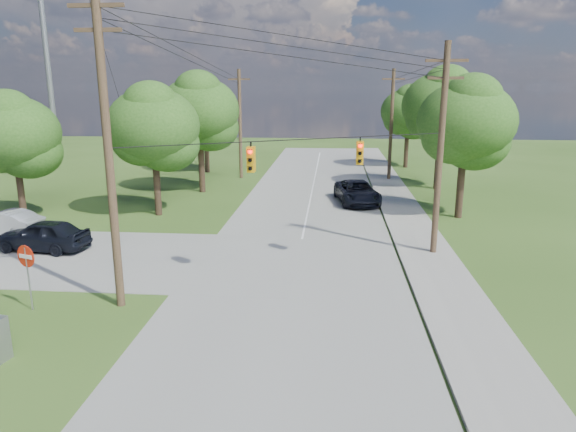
# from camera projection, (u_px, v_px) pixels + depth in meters

# --- Properties ---
(ground) EXTENTS (140.00, 140.00, 0.00)m
(ground) POSITION_uv_depth(u_px,v_px,m) (234.00, 314.00, 19.52)
(ground) COLOR #304D19
(ground) RESTS_ON ground
(main_road) EXTENTS (10.00, 100.00, 0.03)m
(main_road) POSITION_uv_depth(u_px,v_px,m) (296.00, 270.00, 24.18)
(main_road) COLOR gray
(main_road) RESTS_ON ground
(sidewalk_east) EXTENTS (2.60, 100.00, 0.12)m
(sidewalk_east) POSITION_uv_depth(u_px,v_px,m) (441.00, 273.00, 23.61)
(sidewalk_east) COLOR gray
(sidewalk_east) RESTS_ON ground
(pole_sw) EXTENTS (2.00, 0.32, 12.00)m
(pole_sw) POSITION_uv_depth(u_px,v_px,m) (108.00, 147.00, 18.77)
(pole_sw) COLOR brown
(pole_sw) RESTS_ON ground
(pole_ne) EXTENTS (2.00, 0.32, 10.50)m
(pole_ne) POSITION_uv_depth(u_px,v_px,m) (440.00, 148.00, 25.18)
(pole_ne) COLOR brown
(pole_ne) RESTS_ON ground
(pole_north_e) EXTENTS (2.00, 0.32, 10.00)m
(pole_north_e) POSITION_uv_depth(u_px,v_px,m) (391.00, 124.00, 46.52)
(pole_north_e) COLOR brown
(pole_north_e) RESTS_ON ground
(pole_north_w) EXTENTS (2.00, 0.32, 10.00)m
(pole_north_w) POSITION_uv_depth(u_px,v_px,m) (240.00, 123.00, 47.68)
(pole_north_w) COLOR brown
(pole_north_w) RESTS_ON ground
(power_lines) EXTENTS (13.93, 29.62, 4.93)m
(power_lines) POSITION_uv_depth(u_px,v_px,m) (296.00, 73.00, 28.32)
(power_lines) COLOR black
(power_lines) RESTS_ON ground
(traffic_signals) EXTENTS (4.91, 3.27, 1.05)m
(traffic_signals) POSITION_uv_depth(u_px,v_px,m) (308.00, 155.00, 22.25)
(traffic_signals) COLOR orange
(traffic_signals) RESTS_ON ground
(tree_w_near) EXTENTS (6.00, 6.00, 8.40)m
(tree_w_near) POSITION_uv_depth(u_px,v_px,m) (153.00, 126.00, 33.24)
(tree_w_near) COLOR #3E2A1F
(tree_w_near) RESTS_ON ground
(tree_w_mid) EXTENTS (6.40, 6.40, 9.22)m
(tree_w_mid) POSITION_uv_depth(u_px,v_px,m) (199.00, 111.00, 40.72)
(tree_w_mid) COLOR #3E2A1F
(tree_w_mid) RESTS_ON ground
(tree_w_far) EXTENTS (6.00, 6.00, 8.73)m
(tree_w_far) POSITION_uv_depth(u_px,v_px,m) (205.00, 110.00, 50.63)
(tree_w_far) COLOR #3E2A1F
(tree_w_far) RESTS_ON ground
(tree_e_near) EXTENTS (6.20, 6.20, 8.81)m
(tree_e_near) POSITION_uv_depth(u_px,v_px,m) (466.00, 122.00, 32.46)
(tree_e_near) COLOR #3E2A1F
(tree_e_near) RESTS_ON ground
(tree_e_mid) EXTENTS (6.60, 6.60, 9.64)m
(tree_e_mid) POSITION_uv_depth(u_px,v_px,m) (442.00, 106.00, 41.92)
(tree_e_mid) COLOR #3E2A1F
(tree_e_mid) RESTS_ON ground
(tree_e_far) EXTENTS (5.80, 5.80, 8.32)m
(tree_e_far) POSITION_uv_depth(u_px,v_px,m) (408.00, 111.00, 53.84)
(tree_e_far) COLOR #3E2A1F
(tree_e_far) RESTS_ON ground
(tree_cross_n) EXTENTS (5.60, 5.60, 7.91)m
(tree_cross_n) POSITION_uv_depth(u_px,v_px,m) (13.00, 134.00, 31.56)
(tree_cross_n) COLOR #3E2A1F
(tree_cross_n) RESTS_ON ground
(car_cross_dark) EXTENTS (4.99, 2.38, 1.64)m
(car_cross_dark) POSITION_uv_depth(u_px,v_px,m) (43.00, 235.00, 26.84)
(car_cross_dark) COLOR black
(car_cross_dark) RESTS_ON cross_road
(car_cross_silver) EXTENTS (4.67, 2.16, 1.48)m
(car_cross_silver) POSITION_uv_depth(u_px,v_px,m) (4.00, 223.00, 29.58)
(car_cross_silver) COLOR #B1B5B8
(car_cross_silver) RESTS_ON cross_road
(car_main_north) EXTENTS (3.62, 6.23, 1.63)m
(car_main_north) POSITION_uv_depth(u_px,v_px,m) (357.00, 192.00, 37.94)
(car_main_north) COLOR black
(car_main_north) RESTS_ON main_road
(do_not_enter_sign) EXTENTS (0.84, 0.31, 2.62)m
(do_not_enter_sign) POSITION_uv_depth(u_px,v_px,m) (27.00, 264.00, 19.38)
(do_not_enter_sign) COLOR gray
(do_not_enter_sign) RESTS_ON ground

